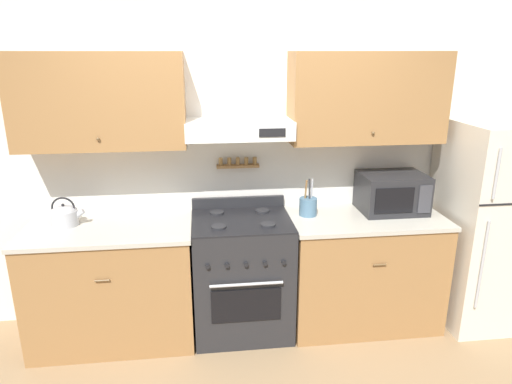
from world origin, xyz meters
name	(u,v)px	position (x,y,z in m)	size (l,w,h in m)	color
ground_plane	(247,353)	(0.00, 0.00, 0.00)	(16.00, 16.00, 0.00)	#937551
wall_back	(237,144)	(0.00, 0.64, 1.46)	(5.20, 0.46, 2.55)	silver
counter_left	(113,283)	(-0.99, 0.35, 0.46)	(1.23, 0.68, 0.93)	olive
counter_right	(362,269)	(0.99, 0.35, 0.46)	(1.21, 0.68, 0.93)	olive
stove_range	(242,275)	(0.00, 0.35, 0.47)	(0.75, 0.67, 1.03)	#232326
refrigerator	(489,224)	(2.01, 0.30, 0.83)	(0.72, 0.76, 1.66)	beige
tea_kettle	(64,215)	(-1.31, 0.42, 1.01)	(0.25, 0.19, 0.22)	#B7B7BC
microwave	(392,193)	(1.22, 0.44, 1.08)	(0.51, 0.40, 0.31)	#232326
utensil_crock	(308,206)	(0.53, 0.42, 1.00)	(0.14, 0.14, 0.29)	slate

